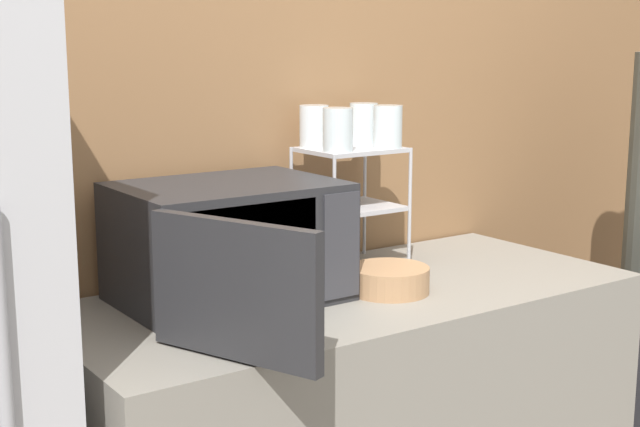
{
  "coord_description": "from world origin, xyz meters",
  "views": [
    {
      "loc": [
        -1.34,
        -1.45,
        1.56
      ],
      "look_at": [
        -0.08,
        0.37,
        1.14
      ],
      "focal_mm": 50.0,
      "sensor_mm": 36.0,
      "label": 1
    }
  ],
  "objects_px": {
    "glass_front_right": "(388,127)",
    "glass_back_right": "(364,124)",
    "dish_rack": "(351,182)",
    "glass_back_left": "(314,126)",
    "microwave": "(228,244)",
    "glass_front_left": "(338,130)",
    "bowl": "(389,280)"
  },
  "relations": [
    {
      "from": "microwave",
      "to": "glass_back_right",
      "type": "height_order",
      "value": "glass_back_right"
    },
    {
      "from": "glass_front_right",
      "to": "glass_back_right",
      "type": "bearing_deg",
      "value": 88.31
    },
    {
      "from": "glass_back_left",
      "to": "bowl",
      "type": "bearing_deg",
      "value": -89.04
    },
    {
      "from": "glass_back_right",
      "to": "dish_rack",
      "type": "bearing_deg",
      "value": -148.57
    },
    {
      "from": "microwave",
      "to": "glass_front_left",
      "type": "bearing_deg",
      "value": 9.09
    },
    {
      "from": "glass_front_left",
      "to": "bowl",
      "type": "height_order",
      "value": "glass_front_left"
    },
    {
      "from": "glass_front_left",
      "to": "bowl",
      "type": "xyz_separation_m",
      "value": [
        0.01,
        -0.22,
        -0.37
      ]
    },
    {
      "from": "glass_front_left",
      "to": "glass_back_right",
      "type": "height_order",
      "value": "same"
    },
    {
      "from": "glass_front_right",
      "to": "bowl",
      "type": "height_order",
      "value": "glass_front_right"
    },
    {
      "from": "microwave",
      "to": "dish_rack",
      "type": "xyz_separation_m",
      "value": [
        0.46,
        0.12,
        0.1
      ]
    },
    {
      "from": "microwave",
      "to": "glass_back_left",
      "type": "bearing_deg",
      "value": 25.17
    },
    {
      "from": "microwave",
      "to": "glass_front_right",
      "type": "height_order",
      "value": "glass_front_right"
    },
    {
      "from": "glass_back_right",
      "to": "glass_front_left",
      "type": "bearing_deg",
      "value": -147.63
    },
    {
      "from": "glass_front_left",
      "to": "glass_front_right",
      "type": "xyz_separation_m",
      "value": [
        0.17,
        -0.0,
        0.0
      ]
    },
    {
      "from": "glass_back_right",
      "to": "glass_back_left",
      "type": "bearing_deg",
      "value": 177.29
    },
    {
      "from": "glass_back_left",
      "to": "bowl",
      "type": "height_order",
      "value": "glass_back_left"
    },
    {
      "from": "microwave",
      "to": "glass_back_left",
      "type": "height_order",
      "value": "glass_back_left"
    },
    {
      "from": "dish_rack",
      "to": "microwave",
      "type": "bearing_deg",
      "value": -165.75
    },
    {
      "from": "dish_rack",
      "to": "glass_front_right",
      "type": "height_order",
      "value": "glass_front_right"
    },
    {
      "from": "bowl",
      "to": "dish_rack",
      "type": "bearing_deg",
      "value": 73.97
    },
    {
      "from": "glass_front_left",
      "to": "glass_back_right",
      "type": "xyz_separation_m",
      "value": [
        0.17,
        0.11,
        0.0
      ]
    },
    {
      "from": "glass_front_left",
      "to": "bowl",
      "type": "relative_size",
      "value": 0.57
    },
    {
      "from": "dish_rack",
      "to": "glass_back_right",
      "type": "relative_size",
      "value": 2.91
    },
    {
      "from": "glass_back_right",
      "to": "bowl",
      "type": "bearing_deg",
      "value": -116.73
    },
    {
      "from": "glass_back_right",
      "to": "bowl",
      "type": "height_order",
      "value": "glass_back_right"
    },
    {
      "from": "microwave",
      "to": "glass_front_left",
      "type": "height_order",
      "value": "glass_front_left"
    },
    {
      "from": "dish_rack",
      "to": "glass_back_right",
      "type": "distance_m",
      "value": 0.18
    },
    {
      "from": "dish_rack",
      "to": "glass_back_left",
      "type": "distance_m",
      "value": 0.19
    },
    {
      "from": "microwave",
      "to": "bowl",
      "type": "xyz_separation_m",
      "value": [
        0.38,
        -0.16,
        -0.12
      ]
    },
    {
      "from": "dish_rack",
      "to": "glass_front_right",
      "type": "relative_size",
      "value": 2.91
    },
    {
      "from": "microwave",
      "to": "bowl",
      "type": "distance_m",
      "value": 0.43
    },
    {
      "from": "dish_rack",
      "to": "bowl",
      "type": "bearing_deg",
      "value": -106.03
    }
  ]
}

